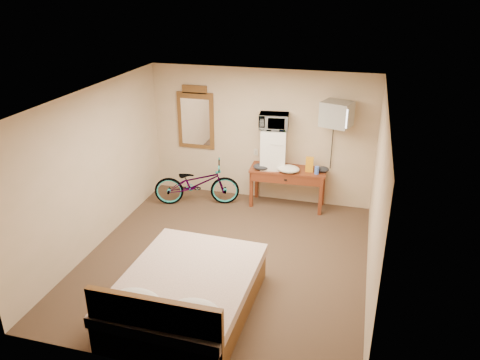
# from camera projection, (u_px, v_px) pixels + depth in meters

# --- Properties ---
(room) EXTENTS (4.60, 4.64, 2.50)m
(room) POSITION_uv_depth(u_px,v_px,m) (225.00, 184.00, 6.69)
(room) COLOR #3D281E
(room) RESTS_ON ground
(desk) EXTENTS (1.40, 0.60, 0.75)m
(desk) POSITION_uv_depth(u_px,v_px,m) (288.00, 175.00, 8.56)
(desk) COLOR maroon
(desk) RESTS_ON floor
(mini_fridge) EXTENTS (0.51, 0.50, 0.73)m
(mini_fridge) POSITION_uv_depth(u_px,v_px,m) (273.00, 148.00, 8.47)
(mini_fridge) COLOR white
(mini_fridge) RESTS_ON desk
(microwave) EXTENTS (0.55, 0.41, 0.28)m
(microwave) POSITION_uv_depth(u_px,v_px,m) (274.00, 121.00, 8.27)
(microwave) COLOR white
(microwave) RESTS_ON mini_fridge
(snack_bag) EXTENTS (0.14, 0.09, 0.27)m
(snack_bag) POSITION_uv_depth(u_px,v_px,m) (310.00, 164.00, 8.37)
(snack_bag) COLOR orange
(snack_bag) RESTS_ON desk
(blue_cup) EXTENTS (0.08, 0.08, 0.14)m
(blue_cup) POSITION_uv_depth(u_px,v_px,m) (317.00, 170.00, 8.30)
(blue_cup) COLOR #436EE7
(blue_cup) RESTS_ON desk
(cloth_cream) EXTENTS (0.40, 0.31, 0.12)m
(cloth_cream) POSITION_uv_depth(u_px,v_px,m) (288.00, 169.00, 8.37)
(cloth_cream) COLOR white
(cloth_cream) RESTS_ON desk
(cloth_dark_a) EXTENTS (0.30, 0.22, 0.11)m
(cloth_dark_a) POSITION_uv_depth(u_px,v_px,m) (261.00, 167.00, 8.49)
(cloth_dark_a) COLOR black
(cloth_dark_a) RESTS_ON desk
(cloth_dark_b) EXTENTS (0.22, 0.18, 0.10)m
(cloth_dark_b) POSITION_uv_depth(u_px,v_px,m) (323.00, 169.00, 8.39)
(cloth_dark_b) COLOR black
(cloth_dark_b) RESTS_ON desk
(crt_television) EXTENTS (0.59, 0.64, 0.42)m
(crt_television) POSITION_uv_depth(u_px,v_px,m) (337.00, 114.00, 7.91)
(crt_television) COLOR black
(crt_television) RESTS_ON room
(wall_mirror) EXTENTS (0.72, 0.04, 1.22)m
(wall_mirror) POSITION_uv_depth(u_px,v_px,m) (196.00, 118.00, 8.91)
(wall_mirror) COLOR brown
(wall_mirror) RESTS_ON room
(bicycle) EXTENTS (1.69, 1.00, 0.84)m
(bicycle) POSITION_uv_depth(u_px,v_px,m) (197.00, 183.00, 8.77)
(bicycle) COLOR black
(bicycle) RESTS_ON floor
(bed) EXTENTS (1.64, 2.14, 0.90)m
(bed) POSITION_uv_depth(u_px,v_px,m) (186.00, 295.00, 5.88)
(bed) COLOR brown
(bed) RESTS_ON floor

